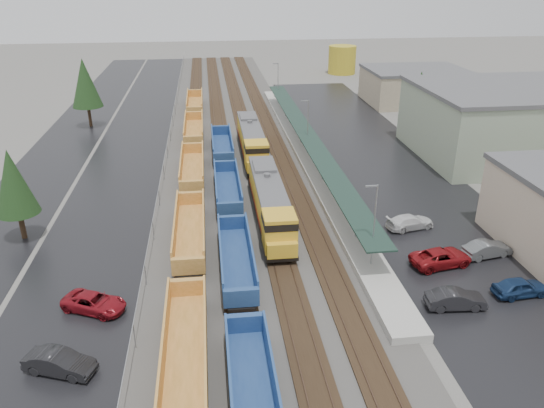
{
  "coord_description": "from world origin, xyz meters",
  "views": [
    {
      "loc": [
        -3.81,
        -18.14,
        23.93
      ],
      "look_at": [
        2.24,
        30.6,
        2.0
      ],
      "focal_mm": 35.0,
      "sensor_mm": 36.0,
      "label": 1
    }
  ],
  "objects_px": {
    "locomotive_trail": "(252,141)",
    "parked_car_east_e": "(487,249)",
    "well_string_blue": "(236,259)",
    "well_string_yellow": "(191,196)",
    "parked_car_east_b": "(441,258)",
    "locomotive_lead": "(270,203)",
    "parked_car_west_c": "(94,303)",
    "parked_car_east_c": "(410,222)",
    "parked_car_east_a": "(456,299)",
    "parked_car_west_b": "(59,363)",
    "storage_tank": "(342,60)",
    "parked_car_east_d": "(520,287)"
  },
  "relations": [
    {
      "from": "well_string_blue",
      "to": "parked_car_east_a",
      "type": "height_order",
      "value": "well_string_blue"
    },
    {
      "from": "well_string_blue",
      "to": "locomotive_lead",
      "type": "bearing_deg",
      "value": 65.78
    },
    {
      "from": "locomotive_trail",
      "to": "parked_car_east_e",
      "type": "relative_size",
      "value": 4.25
    },
    {
      "from": "parked_car_east_a",
      "to": "parked_car_west_b",
      "type": "bearing_deg",
      "value": 101.13
    },
    {
      "from": "well_string_yellow",
      "to": "parked_car_east_a",
      "type": "height_order",
      "value": "well_string_yellow"
    },
    {
      "from": "well_string_blue",
      "to": "parked_car_east_e",
      "type": "relative_size",
      "value": 17.02
    },
    {
      "from": "parked_car_west_b",
      "to": "parked_car_east_d",
      "type": "xyz_separation_m",
      "value": [
        34.2,
        4.65,
        -0.01
      ]
    },
    {
      "from": "parked_car_west_c",
      "to": "parked_car_east_a",
      "type": "height_order",
      "value": "parked_car_east_a"
    },
    {
      "from": "locomotive_trail",
      "to": "parked_car_east_b",
      "type": "distance_m",
      "value": 34.03
    },
    {
      "from": "well_string_blue",
      "to": "parked_car_east_b",
      "type": "relative_size",
      "value": 14.08
    },
    {
      "from": "well_string_blue",
      "to": "parked_car_east_e",
      "type": "distance_m",
      "value": 22.63
    },
    {
      "from": "storage_tank",
      "to": "parked_car_east_a",
      "type": "xyz_separation_m",
      "value": [
        -15.29,
        -97.86,
        -2.58
      ]
    },
    {
      "from": "parked_car_east_a",
      "to": "parked_car_west_c",
      "type": "bearing_deg",
      "value": 87.4
    },
    {
      "from": "locomotive_lead",
      "to": "parked_car_east_c",
      "type": "bearing_deg",
      "value": -11.47
    },
    {
      "from": "parked_car_east_b",
      "to": "parked_car_east_e",
      "type": "xyz_separation_m",
      "value": [
        4.78,
        0.97,
        -0.01
      ]
    },
    {
      "from": "parked_car_west_c",
      "to": "parked_car_east_e",
      "type": "distance_m",
      "value": 33.96
    },
    {
      "from": "locomotive_lead",
      "to": "parked_car_east_d",
      "type": "distance_m",
      "value": 23.8
    },
    {
      "from": "locomotive_trail",
      "to": "parked_car_east_a",
      "type": "distance_m",
      "value": 39.32
    },
    {
      "from": "well_string_yellow",
      "to": "parked_car_west_c",
      "type": "distance_m",
      "value": 19.94
    },
    {
      "from": "locomotive_lead",
      "to": "well_string_blue",
      "type": "height_order",
      "value": "locomotive_lead"
    },
    {
      "from": "parked_car_west_c",
      "to": "parked_car_east_a",
      "type": "relative_size",
      "value": 1.08
    },
    {
      "from": "parked_car_east_c",
      "to": "parked_car_east_e",
      "type": "bearing_deg",
      "value": -154.8
    },
    {
      "from": "parked_car_west_c",
      "to": "parked_car_east_b",
      "type": "distance_m",
      "value": 29.1
    },
    {
      "from": "storage_tank",
      "to": "parked_car_west_b",
      "type": "bearing_deg",
      "value": -113.28
    },
    {
      "from": "parked_car_east_e",
      "to": "locomotive_trail",
      "type": "bearing_deg",
      "value": 21.09
    },
    {
      "from": "locomotive_lead",
      "to": "well_string_blue",
      "type": "xyz_separation_m",
      "value": [
        -4.0,
        -8.89,
        -1.14
      ]
    },
    {
      "from": "parked_car_west_b",
      "to": "parked_car_east_a",
      "type": "bearing_deg",
      "value": -62.37
    },
    {
      "from": "parked_car_west_c",
      "to": "parked_car_east_e",
      "type": "height_order",
      "value": "parked_car_east_e"
    },
    {
      "from": "storage_tank",
      "to": "parked_car_west_c",
      "type": "relative_size",
      "value": 1.35
    },
    {
      "from": "parked_car_east_b",
      "to": "parked_car_west_c",
      "type": "bearing_deg",
      "value": 85.88
    },
    {
      "from": "parked_car_east_e",
      "to": "parked_car_east_b",
      "type": "bearing_deg",
      "value": 90.78
    },
    {
      "from": "locomotive_lead",
      "to": "parked_car_east_e",
      "type": "relative_size",
      "value": 4.25
    },
    {
      "from": "parked_car_west_c",
      "to": "parked_car_east_c",
      "type": "relative_size",
      "value": 1.0
    },
    {
      "from": "parked_car_east_c",
      "to": "parked_car_east_a",
      "type": "bearing_deg",
      "value": 161.47
    },
    {
      "from": "well_string_blue",
      "to": "parked_car_east_a",
      "type": "bearing_deg",
      "value": -24.4
    },
    {
      "from": "well_string_yellow",
      "to": "parked_car_east_b",
      "type": "xyz_separation_m",
      "value": [
        21.84,
        -15.45,
        -0.46
      ]
    },
    {
      "from": "locomotive_lead",
      "to": "well_string_yellow",
      "type": "height_order",
      "value": "locomotive_lead"
    },
    {
      "from": "parked_car_east_a",
      "to": "parked_car_east_b",
      "type": "bearing_deg",
      "value": -9.82
    },
    {
      "from": "parked_car_east_b",
      "to": "parked_car_west_b",
      "type": "bearing_deg",
      "value": 97.94
    },
    {
      "from": "well_string_blue",
      "to": "parked_car_west_b",
      "type": "height_order",
      "value": "well_string_blue"
    },
    {
      "from": "well_string_yellow",
      "to": "parked_car_west_c",
      "type": "bearing_deg",
      "value": -110.8
    },
    {
      "from": "storage_tank",
      "to": "parked_car_east_c",
      "type": "height_order",
      "value": "storage_tank"
    },
    {
      "from": "parked_car_east_a",
      "to": "parked_car_east_c",
      "type": "distance_m",
      "value": 13.58
    },
    {
      "from": "parked_car_east_c",
      "to": "locomotive_lead",
      "type": "bearing_deg",
      "value": 65.98
    },
    {
      "from": "storage_tank",
      "to": "parked_car_east_e",
      "type": "relative_size",
      "value": 1.47
    },
    {
      "from": "parked_car_east_a",
      "to": "parked_car_east_e",
      "type": "xyz_separation_m",
      "value": [
        6.29,
        7.21,
        -0.01
      ]
    },
    {
      "from": "parked_car_east_b",
      "to": "parked_car_east_d",
      "type": "xyz_separation_m",
      "value": [
        4.31,
        -5.26,
        -0.01
      ]
    },
    {
      "from": "parked_car_east_a",
      "to": "parked_car_east_b",
      "type": "height_order",
      "value": "parked_car_east_b"
    },
    {
      "from": "parked_car_east_b",
      "to": "parked_car_east_d",
      "type": "height_order",
      "value": "parked_car_east_b"
    },
    {
      "from": "locomotive_trail",
      "to": "parked_car_east_e",
      "type": "bearing_deg",
      "value": -58.24
    }
  ]
}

